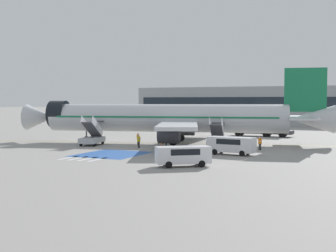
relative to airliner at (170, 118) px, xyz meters
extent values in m
plane|color=gray|center=(1.32, 0.64, -3.55)|extent=(600.00, 600.00, 0.00)
cube|color=gold|center=(-0.58, -0.14, -3.55)|extent=(75.75, 18.04, 0.01)
cube|color=#2856A8|center=(-0.58, -14.83, -3.55)|extent=(6.90, 8.15, 0.01)
cube|color=silver|center=(-2.98, -19.61, -3.55)|extent=(0.44, 3.60, 0.01)
cube|color=silver|center=(-1.78, -19.61, -3.55)|extent=(0.44, 3.60, 0.01)
cube|color=silver|center=(-0.58, -19.61, -3.55)|extent=(0.44, 3.60, 0.01)
cube|color=silver|center=(0.62, -19.61, -3.55)|extent=(0.44, 3.60, 0.01)
cylinder|color=silver|center=(-0.58, -0.14, 0.02)|extent=(33.77, 11.55, 3.91)
cone|color=silver|center=(-19.11, -4.51, 0.02)|extent=(5.06, 4.71, 3.83)
cone|color=silver|center=(18.71, 4.41, 0.02)|extent=(6.56, 4.99, 3.75)
cylinder|color=black|center=(-16.26, -3.83, 0.51)|extent=(3.19, 4.38, 3.94)
cube|color=#197A4C|center=(-0.58, -0.14, 0.22)|extent=(31.16, 11.01, 0.24)
cube|color=silver|center=(4.35, -7.29, -0.57)|extent=(9.95, 16.05, 0.44)
cylinder|color=#38383D|center=(2.73, -6.43, -1.86)|extent=(3.13, 2.66, 2.09)
cube|color=silver|center=(0.63, 8.46, -0.57)|extent=(6.08, 15.76, 0.44)
cylinder|color=#38383D|center=(-0.43, 6.97, -1.86)|extent=(3.13, 2.66, 2.09)
cube|color=#197A4C|center=(17.85, 4.21, 3.92)|extent=(5.40, 1.61, 5.84)
cube|color=silver|center=(18.14, 0.46, 0.22)|extent=(4.86, 6.89, 0.24)
cube|color=silver|center=(16.43, 7.69, 0.22)|extent=(4.86, 6.89, 0.24)
cylinder|color=#38383D|center=(-12.09, -2.85, -1.75)|extent=(0.20, 0.20, 2.76)
cylinder|color=black|center=(-12.09, -2.85, -3.13)|extent=(0.88, 0.47, 0.84)
cylinder|color=#38383D|center=(1.72, -2.73, -1.78)|extent=(0.24, 0.24, 2.44)
cylinder|color=black|center=(1.72, -2.73, -3.00)|extent=(1.21, 0.84, 1.10)
cylinder|color=#38383D|center=(0.32, 3.21, -1.78)|extent=(0.24, 0.24, 2.44)
cylinder|color=black|center=(0.32, 3.21, -3.00)|extent=(1.21, 0.84, 1.10)
cube|color=#ADB2BA|center=(-8.58, -6.70, -2.85)|extent=(3.24, 5.18, 0.70)
cylinder|color=black|center=(-9.87, -5.28, -3.20)|extent=(0.37, 0.73, 0.70)
cylinder|color=black|center=(-8.05, -4.85, -3.20)|extent=(0.37, 0.73, 0.70)
cylinder|color=black|center=(-9.10, -8.55, -3.20)|extent=(0.37, 0.73, 0.70)
cylinder|color=black|center=(-7.28, -8.12, -3.20)|extent=(0.37, 0.73, 0.70)
cube|color=#4C4C51|center=(-8.58, -6.70, -1.44)|extent=(2.35, 4.37, 2.26)
cube|color=#4C4C51|center=(-9.10, -4.48, -0.38)|extent=(1.86, 1.45, 0.12)
cube|color=silver|center=(-9.33, -6.88, -0.97)|extent=(1.10, 4.41, 2.96)
cube|color=silver|center=(-7.83, -6.52, -0.97)|extent=(1.10, 4.41, 2.96)
cube|color=#ADB2BA|center=(7.86, -2.82, -2.85)|extent=(3.24, 5.18, 0.70)
cylinder|color=black|center=(6.57, -1.40, -3.20)|extent=(0.37, 0.73, 0.70)
cylinder|color=black|center=(8.39, -0.97, -3.20)|extent=(0.37, 0.73, 0.70)
cylinder|color=black|center=(7.34, -4.67, -3.20)|extent=(0.37, 0.73, 0.70)
cylinder|color=black|center=(9.16, -4.24, -3.20)|extent=(0.37, 0.73, 0.70)
cube|color=#4C4C51|center=(7.86, -2.82, -1.50)|extent=(2.34, 4.37, 2.14)
cube|color=#4C4C51|center=(7.34, -0.61, -0.50)|extent=(1.86, 1.45, 0.12)
cube|color=silver|center=(7.11, -3.00, -1.03)|extent=(1.09, 4.39, 2.85)
cube|color=silver|center=(8.61, -2.65, -1.03)|extent=(1.09, 4.39, 2.85)
cube|color=#38383D|center=(9.25, 18.35, -2.77)|extent=(9.63, 2.74, 0.60)
cube|color=silver|center=(4.58, 18.47, -2.27)|extent=(2.19, 2.43, 1.60)
cube|color=black|center=(3.51, 18.49, -1.95)|extent=(0.09, 2.00, 0.70)
cylinder|color=#B7BCC4|center=(9.68, 18.34, -1.34)|extent=(6.65, 2.42, 2.26)
cylinder|color=gold|center=(9.68, 18.34, -1.34)|extent=(0.41, 2.31, 2.30)
cylinder|color=black|center=(4.97, 17.27, -3.07)|extent=(0.97, 0.30, 0.96)
cylinder|color=black|center=(5.03, 19.64, -3.07)|extent=(0.97, 0.30, 0.96)
cylinder|color=black|center=(9.76, 17.15, -3.07)|extent=(0.97, 0.30, 0.96)
cylinder|color=black|center=(9.82, 19.52, -3.07)|extent=(0.97, 0.30, 0.96)
cylinder|color=black|center=(12.42, 17.08, -3.07)|extent=(0.97, 0.30, 0.96)
cylinder|color=black|center=(12.47, 19.46, -3.07)|extent=(0.97, 0.30, 0.96)
cube|color=silver|center=(10.57, -20.79, -2.47)|extent=(5.04, 4.40, 1.53)
cube|color=black|center=(10.57, -20.79, -2.13)|extent=(3.28, 3.10, 0.55)
cylinder|color=black|center=(9.84, -22.38, -3.23)|extent=(0.63, 0.54, 0.64)
cylinder|color=black|center=(8.84, -21.04, -3.23)|extent=(0.63, 0.54, 0.64)
cylinder|color=black|center=(12.29, -20.55, -3.23)|extent=(0.63, 0.54, 0.64)
cylinder|color=black|center=(11.29, -19.21, -3.23)|extent=(0.63, 0.54, 0.64)
cube|color=silver|center=(11.89, -9.81, -2.41)|extent=(5.41, 2.47, 1.65)
cube|color=black|center=(11.89, -9.81, -2.04)|extent=(3.08, 2.23, 0.59)
cylinder|color=black|center=(13.60, -9.14, -3.23)|extent=(0.66, 0.27, 0.64)
cylinder|color=black|center=(13.40, -10.86, -3.23)|extent=(0.66, 0.27, 0.64)
cylinder|color=black|center=(10.38, -8.77, -3.23)|extent=(0.66, 0.27, 0.64)
cylinder|color=black|center=(10.18, -10.49, -3.23)|extent=(0.66, 0.27, 0.64)
cylinder|color=#2D2D33|center=(-1.06, -7.28, -3.15)|extent=(0.14, 0.14, 0.80)
cylinder|color=#2D2D33|center=(-1.10, -7.44, -3.15)|extent=(0.14, 0.14, 0.80)
cube|color=yellow|center=(-1.08, -7.36, -2.44)|extent=(0.32, 0.46, 0.63)
cube|color=silver|center=(-1.08, -7.36, -2.44)|extent=(0.33, 0.47, 0.06)
sphere|color=beige|center=(-1.08, -7.36, -2.01)|extent=(0.22, 0.22, 0.22)
cylinder|color=black|center=(13.62, -3.81, -3.15)|extent=(0.14, 0.14, 0.79)
cylinder|color=black|center=(13.78, -3.75, -3.15)|extent=(0.14, 0.14, 0.79)
cube|color=orange|center=(13.70, -3.78, -2.44)|extent=(0.47, 0.35, 0.63)
cube|color=silver|center=(13.70, -3.78, -2.44)|extent=(0.48, 0.37, 0.06)
sphere|color=tan|center=(13.70, -3.78, -2.02)|extent=(0.22, 0.22, 0.22)
cylinder|color=#191E38|center=(1.25, -3.95, -3.14)|extent=(0.14, 0.14, 0.82)
cylinder|color=#191E38|center=(1.14, -3.82, -3.14)|extent=(0.14, 0.14, 0.82)
cube|color=yellow|center=(1.20, -3.89, -2.40)|extent=(0.44, 0.46, 0.65)
cube|color=silver|center=(1.20, -3.89, -2.40)|extent=(0.46, 0.48, 0.06)
sphere|color=beige|center=(1.20, -3.89, -1.97)|extent=(0.22, 0.22, 0.22)
cylinder|color=black|center=(-3.01, -3.98, -3.16)|extent=(0.14, 0.14, 0.79)
cylinder|color=black|center=(-2.88, -4.09, -3.16)|extent=(0.14, 0.14, 0.79)
cube|color=orange|center=(-2.94, -4.03, -2.44)|extent=(0.47, 0.43, 0.63)
cube|color=silver|center=(-2.94, -4.03, -2.44)|extent=(0.48, 0.44, 0.06)
sphere|color=tan|center=(-2.94, -4.03, -2.02)|extent=(0.21, 0.21, 0.21)
cone|color=orange|center=(1.33, -5.44, -3.23)|extent=(0.58, 0.58, 0.64)
cylinder|color=white|center=(1.33, -5.44, -3.20)|extent=(0.32, 0.32, 0.08)
cube|color=#9EA3A8|center=(4.50, 60.46, 1.23)|extent=(76.37, 12.00, 9.56)
cube|color=#19232D|center=(4.50, 54.41, 1.71)|extent=(73.31, 0.10, 3.35)
camera|label=1|loc=(26.72, -60.07, 2.47)|focal=50.00mm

